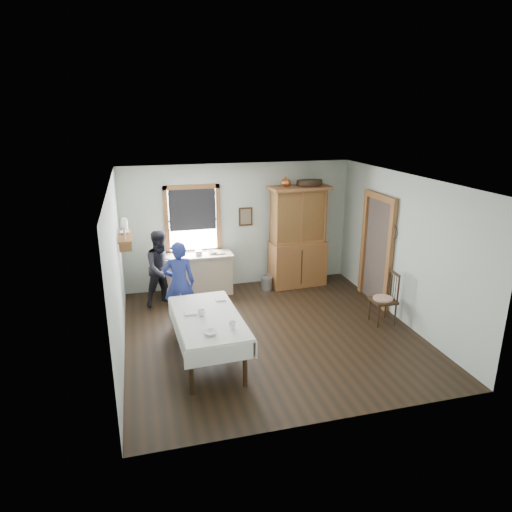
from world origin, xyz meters
name	(u,v)px	position (x,y,z in m)	size (l,w,h in m)	color
room	(272,260)	(0.00, 0.00, 1.35)	(5.01, 5.01, 2.70)	black
window	(193,217)	(-1.00, 2.46, 1.62)	(1.18, 0.07, 1.48)	white
doorway	(377,246)	(2.46, 0.85, 1.16)	(0.09, 1.14, 2.22)	#463A32
wall_shelf	(125,234)	(-2.37, 1.54, 1.57)	(0.24, 1.00, 0.44)	brown
framed_picture	(246,217)	(0.15, 2.46, 1.55)	(0.30, 0.04, 0.40)	#301F10
rug_beater	(394,226)	(2.45, 0.30, 1.72)	(0.27, 0.27, 0.01)	black
work_counter	(196,274)	(-1.01, 2.17, 0.44)	(1.53, 0.58, 0.87)	tan
china_hutch	(298,237)	(1.25, 2.12, 1.11)	(1.30, 0.62, 2.22)	brown
dining_table	(209,338)	(-1.20, -0.64, 0.38)	(1.00, 1.90, 0.76)	silver
spindle_chair	(383,298)	(2.10, -0.14, 0.49)	(0.46, 0.46, 0.99)	#301F10
pail	(267,284)	(0.50, 1.98, 0.14)	(0.25, 0.25, 0.27)	gray
wicker_basket	(288,282)	(1.02, 2.04, 0.10)	(0.36, 0.25, 0.21)	#A97C4D
woman_blue	(179,286)	(-1.49, 0.81, 0.72)	(0.53, 0.35, 1.44)	navy
figure_dark	(162,271)	(-1.73, 1.76, 0.71)	(0.69, 0.54, 1.42)	black
table_cup_a	(202,313)	(-1.29, -0.59, 0.81)	(0.12, 0.12, 0.10)	white
table_cup_b	(232,325)	(-0.92, -1.13, 0.81)	(0.11, 0.11, 0.10)	white
table_bowl	(211,332)	(-1.26, -1.23, 0.79)	(0.22, 0.22, 0.05)	white
counter_book	(215,253)	(-0.61, 2.12, 0.88)	(0.17, 0.22, 0.02)	brown
counter_bowl	(212,252)	(-0.66, 2.12, 0.90)	(0.19, 0.19, 0.06)	white
shelf_bowl	(125,233)	(-2.37, 1.55, 1.60)	(0.22, 0.22, 0.05)	white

